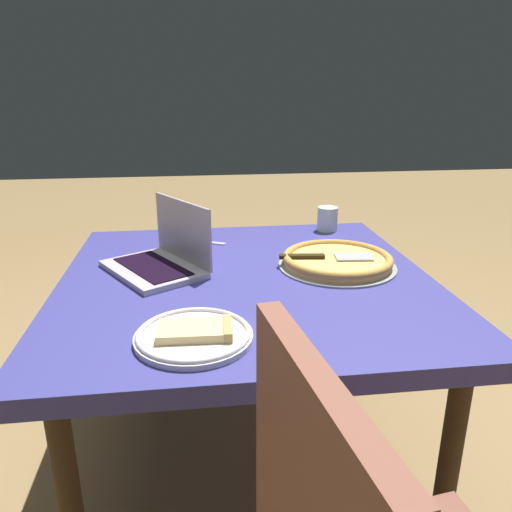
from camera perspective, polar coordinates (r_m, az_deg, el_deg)
ground_plane at (r=1.85m, az=-0.96°, el=-23.21°), size 12.00×12.00×0.00m
dining_table at (r=1.50m, az=-1.10°, el=-4.67°), size 1.11×1.10×0.70m
laptop at (r=1.54m, az=-10.85°, el=-0.08°), size 0.39×0.36×0.21m
pizza_plate at (r=1.12m, az=-7.17°, el=-9.06°), size 0.27×0.27×0.04m
pizza_tray at (r=1.57m, az=9.42°, el=-0.50°), size 0.37×0.37×0.04m
table_knife at (r=1.82m, az=-7.43°, el=1.80°), size 0.11×0.20×0.01m
drink_cup at (r=1.96m, az=8.33°, el=4.34°), size 0.08×0.08×0.09m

